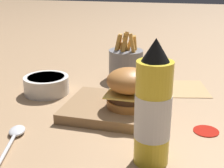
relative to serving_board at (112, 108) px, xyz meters
name	(u,v)px	position (x,y,z in m)	size (l,w,h in m)	color
ground_plane	(114,109)	(0.00, -0.02, -0.01)	(6.00, 6.00, 0.00)	#9E7A56
serving_board	(112,108)	(0.00, 0.00, 0.00)	(0.22, 0.19, 0.02)	olive
burger	(129,87)	(-0.04, 0.00, 0.06)	(0.10, 0.10, 0.09)	#AD6B33
ketchup_bottle	(153,110)	(-0.12, 0.18, 0.09)	(0.06, 0.06, 0.22)	yellow
fries_basket	(126,63)	(0.03, -0.27, 0.04)	(0.11, 0.11, 0.15)	slate
side_bowl	(46,84)	(0.21, -0.08, 0.01)	(0.12, 0.12, 0.05)	silver
spoon	(15,134)	(0.16, 0.17, -0.01)	(0.06, 0.15, 0.01)	silver
ketchup_puddle	(206,131)	(-0.22, 0.04, -0.01)	(0.05, 0.05, 0.00)	#B21E14
parchment_square	(181,88)	(-0.15, -0.21, -0.01)	(0.18, 0.18, 0.00)	tan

